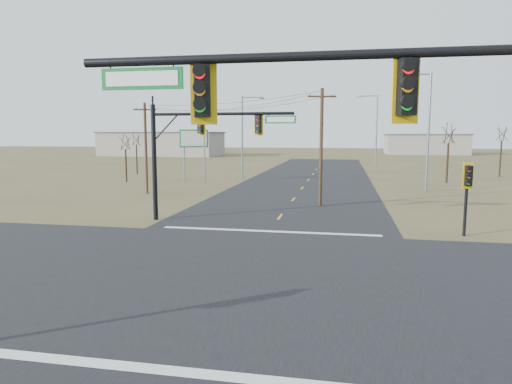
# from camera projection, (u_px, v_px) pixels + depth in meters

# --- Properties ---
(ground) EXTENTS (320.00, 320.00, 0.00)m
(ground) POSITION_uv_depth(u_px,v_px,m) (238.00, 272.00, 17.57)
(ground) COLOR brown
(ground) RESTS_ON ground
(road_ew) EXTENTS (160.00, 14.00, 0.02)m
(road_ew) POSITION_uv_depth(u_px,v_px,m) (238.00, 272.00, 17.57)
(road_ew) COLOR black
(road_ew) RESTS_ON ground
(road_ns) EXTENTS (14.00, 160.00, 0.02)m
(road_ns) POSITION_uv_depth(u_px,v_px,m) (238.00, 272.00, 17.57)
(road_ns) COLOR black
(road_ns) RESTS_ON ground
(stop_bar_near) EXTENTS (12.00, 0.40, 0.01)m
(stop_bar_near) POSITION_uv_depth(u_px,v_px,m) (162.00, 370.00, 10.26)
(stop_bar_near) COLOR silver
(stop_bar_near) RESTS_ON road_ns
(stop_bar_far) EXTENTS (12.00, 0.40, 0.01)m
(stop_bar_far) POSITION_uv_depth(u_px,v_px,m) (269.00, 231.00, 24.87)
(stop_bar_far) COLOR silver
(stop_bar_far) RESTS_ON road_ns
(mast_arm_near) EXTENTS (10.71, 0.58, 7.40)m
(mast_arm_near) POSITION_uv_depth(u_px,v_px,m) (425.00, 130.00, 8.58)
(mast_arm_near) COLOR black
(mast_arm_near) RESTS_ON ground
(mast_arm_far) EXTENTS (8.84, 0.52, 7.08)m
(mast_arm_far) POSITION_uv_depth(u_px,v_px,m) (200.00, 137.00, 27.23)
(mast_arm_far) COLOR black
(mast_arm_far) RESTS_ON ground
(pedestal_signal_ne) EXTENTS (0.65, 0.55, 3.88)m
(pedestal_signal_ne) POSITION_uv_depth(u_px,v_px,m) (468.00, 182.00, 23.37)
(pedestal_signal_ne) COLOR black
(pedestal_signal_ne) RESTS_ON ground
(utility_pole_near) EXTENTS (2.05, 0.67, 8.58)m
(utility_pole_near) POSITION_uv_depth(u_px,v_px,m) (321.00, 145.00, 33.26)
(utility_pole_near) COLOR #48311F
(utility_pole_near) RESTS_ON ground
(utility_pole_far) EXTENTS (1.92, 0.63, 8.02)m
(utility_pole_far) POSITION_uv_depth(u_px,v_px,m) (146.00, 146.00, 40.38)
(utility_pole_far) COLOR #48311F
(utility_pole_far) RESTS_ON ground
(highway_sign) EXTENTS (2.84, 1.35, 5.78)m
(highway_sign) POSITION_uv_depth(u_px,v_px,m) (194.00, 145.00, 49.36)
(highway_sign) COLOR slate
(highway_sign) RESTS_ON ground
(streetlight_a) EXTENTS (3.03, 0.40, 10.85)m
(streetlight_a) POSITION_uv_depth(u_px,v_px,m) (426.00, 125.00, 41.49)
(streetlight_a) COLOR slate
(streetlight_a) RESTS_ON ground
(streetlight_b) EXTENTS (3.02, 0.41, 10.79)m
(streetlight_b) POSITION_uv_depth(u_px,v_px,m) (375.00, 128.00, 64.35)
(streetlight_b) COLOR slate
(streetlight_b) RESTS_ON ground
(streetlight_c) EXTENTS (2.70, 0.42, 9.64)m
(streetlight_c) POSITION_uv_depth(u_px,v_px,m) (244.00, 133.00, 52.64)
(streetlight_c) COLOR slate
(streetlight_c) RESTS_ON ground
(bare_tree_a) EXTENTS (2.63, 2.63, 5.66)m
(bare_tree_a) POSITION_uv_depth(u_px,v_px,m) (125.00, 141.00, 50.33)
(bare_tree_a) COLOR black
(bare_tree_a) RESTS_ON ground
(bare_tree_b) EXTENTS (3.04, 3.04, 5.88)m
(bare_tree_b) POSITION_uv_depth(u_px,v_px,m) (136.00, 138.00, 60.55)
(bare_tree_b) COLOR black
(bare_tree_b) RESTS_ON ground
(bare_tree_c) EXTENTS (3.75, 3.75, 6.87)m
(bare_tree_c) POSITION_uv_depth(u_px,v_px,m) (449.00, 133.00, 49.17)
(bare_tree_c) COLOR black
(bare_tree_c) RESTS_ON ground
(bare_tree_d) EXTENTS (2.82, 2.82, 6.71)m
(bare_tree_d) POSITION_uv_depth(u_px,v_px,m) (502.00, 133.00, 56.02)
(bare_tree_d) COLOR black
(bare_tree_d) RESTS_ON ground
(warehouse_left) EXTENTS (28.00, 14.00, 5.50)m
(warehouse_left) POSITION_uv_depth(u_px,v_px,m) (163.00, 144.00, 112.36)
(warehouse_left) COLOR gray
(warehouse_left) RESTS_ON ground
(warehouse_mid) EXTENTS (20.00, 12.00, 5.00)m
(warehouse_mid) POSITION_uv_depth(u_px,v_px,m) (425.00, 145.00, 119.76)
(warehouse_mid) COLOR gray
(warehouse_mid) RESTS_ON ground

